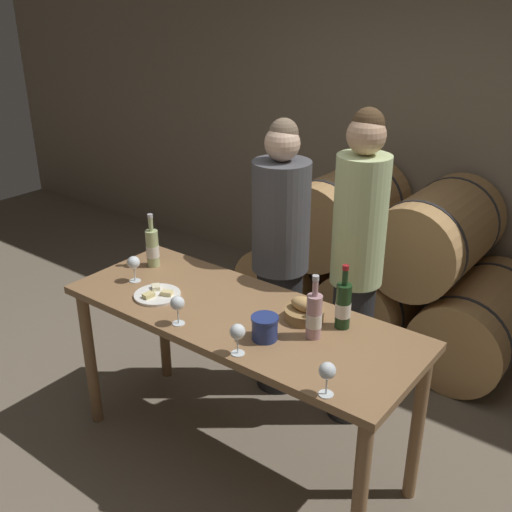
{
  "coord_description": "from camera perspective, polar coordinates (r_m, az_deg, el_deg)",
  "views": [
    {
      "loc": [
        1.61,
        -1.98,
        2.32
      ],
      "look_at": [
        0.0,
        0.14,
        1.13
      ],
      "focal_mm": 42.0,
      "sensor_mm": 36.0,
      "label": 1
    }
  ],
  "objects": [
    {
      "name": "person_left",
      "position": [
        3.52,
        2.32,
        -0.39
      ],
      "size": [
        0.33,
        0.33,
        1.69
      ],
      "color": "#232326",
      "rests_on": "ground_plane"
    },
    {
      "name": "cheese_plate",
      "position": [
        3.1,
        -9.38,
        -3.63
      ],
      "size": [
        0.24,
        0.24,
        0.04
      ],
      "color": "white",
      "rests_on": "tasting_table"
    },
    {
      "name": "tasting_table",
      "position": [
        2.98,
        -1.63,
        -7.29
      ],
      "size": [
        1.82,
        0.69,
        0.88
      ],
      "color": "olive",
      "rests_on": "ground_plane"
    },
    {
      "name": "wine_bottle_red",
      "position": [
        2.78,
        8.3,
        -4.69
      ],
      "size": [
        0.07,
        0.07,
        0.32
      ],
      "color": "#193819",
      "rests_on": "tasting_table"
    },
    {
      "name": "stone_wall_back",
      "position": [
        4.57,
        16.71,
        14.0
      ],
      "size": [
        10.0,
        0.12,
        3.2
      ],
      "color": "gray",
      "rests_on": "ground_plane"
    },
    {
      "name": "wine_glass_center",
      "position": [
        2.56,
        -1.77,
        -7.31
      ],
      "size": [
        0.07,
        0.07,
        0.14
      ],
      "color": "white",
      "rests_on": "tasting_table"
    },
    {
      "name": "blue_crock",
      "position": [
        2.68,
        0.84,
        -6.76
      ],
      "size": [
        0.13,
        0.13,
        0.11
      ],
      "color": "navy",
      "rests_on": "tasting_table"
    },
    {
      "name": "wine_glass_left",
      "position": [
        2.8,
        -7.49,
        -4.56
      ],
      "size": [
        0.07,
        0.07,
        0.14
      ],
      "color": "white",
      "rests_on": "tasting_table"
    },
    {
      "name": "wine_bottle_white",
      "position": [
        3.41,
        -9.83,
        0.78
      ],
      "size": [
        0.07,
        0.07,
        0.31
      ],
      "color": "#ADBC7F",
      "rests_on": "tasting_table"
    },
    {
      "name": "wine_glass_right",
      "position": [
        2.33,
        6.8,
        -10.91
      ],
      "size": [
        0.07,
        0.07,
        0.14
      ],
      "color": "white",
      "rests_on": "tasting_table"
    },
    {
      "name": "wine_glass_far_left",
      "position": [
        3.24,
        -11.58,
        -0.69
      ],
      "size": [
        0.07,
        0.07,
        0.14
      ],
      "color": "white",
      "rests_on": "tasting_table"
    },
    {
      "name": "barrel_stack",
      "position": [
        4.35,
        12.12,
        -0.93
      ],
      "size": [
        2.01,
        0.96,
        1.17
      ],
      "color": "tan",
      "rests_on": "ground_plane"
    },
    {
      "name": "bread_basket",
      "position": [
        2.85,
        4.62,
        -5.27
      ],
      "size": [
        0.19,
        0.19,
        0.11
      ],
      "color": "olive",
      "rests_on": "tasting_table"
    },
    {
      "name": "ground_plane",
      "position": [
        3.44,
        -1.47,
        -18.3
      ],
      "size": [
        10.0,
        10.0,
        0.0
      ],
      "primitive_type": "plane",
      "color": "#726654"
    },
    {
      "name": "person_right",
      "position": [
        3.25,
        9.54,
        -1.23
      ],
      "size": [
        0.28,
        0.28,
        1.81
      ],
      "color": "#232326",
      "rests_on": "ground_plane"
    },
    {
      "name": "wine_bottle_rose",
      "position": [
        2.69,
        5.55,
        -5.69
      ],
      "size": [
        0.07,
        0.07,
        0.31
      ],
      "color": "#BC8E93",
      "rests_on": "tasting_table"
    }
  ]
}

